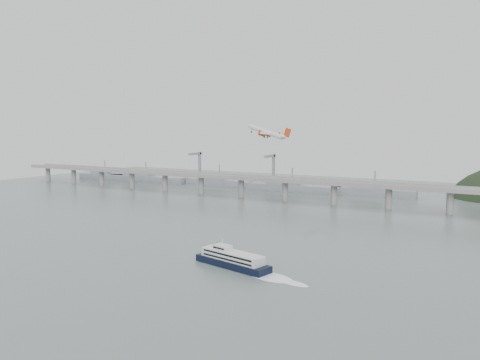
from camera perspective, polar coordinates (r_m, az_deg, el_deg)
The scene contains 5 objects.
ground at distance 280.54m, azimuth -5.57°, elevation -8.41°, with size 900.00×900.00×0.00m, color slate.
bridge at distance 453.68m, azimuth 8.87°, elevation -0.56°, with size 800.00×22.00×23.90m.
distant_fleet at distance 581.82m, azimuth -3.22°, elevation -0.13°, with size 453.00×60.90×40.00m.
ferry at distance 244.51m, azimuth -0.93°, elevation -9.68°, with size 72.19×24.79×13.78m.
airliner at distance 363.99m, azimuth 3.34°, elevation 5.81°, with size 39.50×35.61×14.44m.
Camera 1 is at (155.65, -222.38, 70.87)m, focal length 35.00 mm.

